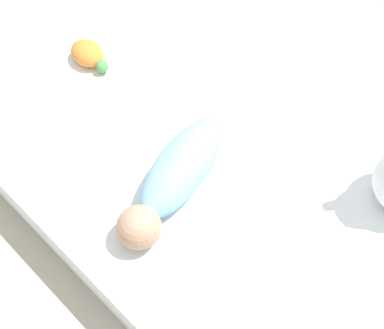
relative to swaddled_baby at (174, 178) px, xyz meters
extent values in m
plane|color=#B2A893|center=(0.01, 0.10, -0.26)|extent=(12.00, 12.00, 0.00)
cube|color=white|center=(0.01, 0.10, -0.16)|extent=(1.37, 0.93, 0.20)
ellipsoid|color=#7FB7E5|center=(-0.01, 0.05, 0.00)|extent=(0.24, 0.41, 0.14)
sphere|color=tan|center=(0.04, -0.18, 0.00)|extent=(0.13, 0.13, 0.13)
ellipsoid|color=orange|center=(-0.58, 0.15, -0.03)|extent=(0.13, 0.10, 0.07)
sphere|color=#4C934C|center=(-0.50, 0.15, -0.04)|extent=(0.04, 0.04, 0.04)
camera|label=1|loc=(0.57, -0.51, 1.34)|focal=50.00mm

